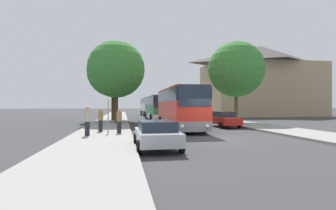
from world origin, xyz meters
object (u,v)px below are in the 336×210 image
Objects in this scene: pedestrian_waiting_far at (87,121)px; parked_car_left_curb at (157,134)px; parked_car_right_near at (224,119)px; tree_left_near at (113,71)px; bus_front at (180,108)px; bus_middle at (158,108)px; tree_right_near at (236,69)px; pedestrian_walking_back at (101,120)px; tree_left_far at (116,69)px; bus_rear at (149,106)px; bus_stop_sign at (108,112)px; pedestrian_waiting_near at (119,121)px.

parked_car_left_curb is at bearing 9.96° from pedestrian_waiting_far.
tree_left_near reaches higher than parked_car_right_near.
bus_front is 0.86× the size of bus_middle.
pedestrian_walking_back is at bearing -150.60° from tree_right_near.
tree_left_far is (0.56, -5.26, -0.42)m from tree_left_near.
bus_middle is at bearing -69.42° from parked_car_right_near.
pedestrian_waiting_far is 0.21× the size of tree_left_far.
pedestrian_waiting_far is (-7.20, -33.29, -0.75)m from bus_rear.
parked_car_right_near is at bearing -115.92° from pedestrian_walking_back.
tree_left_near reaches higher than bus_stop_sign.
bus_rear is at bearing 84.29° from parked_car_left_curb.
bus_stop_sign is (-5.75, -3.52, -0.24)m from bus_front.
tree_right_near is (7.74, 5.75, 4.24)m from bus_front.
pedestrian_waiting_near is 0.98× the size of pedestrian_walking_back.
parked_car_left_curb is (-3.19, -9.63, -1.13)m from bus_front.
pedestrian_waiting_near is (-9.59, -4.98, 0.23)m from parked_car_right_near.
parked_car_right_near is (7.75, 11.09, 0.05)m from parked_car_left_curb.
parked_car_right_near is 1.87× the size of bus_stop_sign.
bus_front is 6.13× the size of pedestrian_waiting_near.
tree_left_near is 5.31m from tree_left_far.
parked_car_right_near is 0.46× the size of tree_left_near.
bus_stop_sign is at bearing 160.57° from pedestrian_walking_back.
bus_stop_sign is (-5.99, -32.04, -0.24)m from bus_rear.
tree_right_near reaches higher than bus_middle.
bus_rear is 6.69× the size of pedestrian_walking_back.
parked_car_right_near reaches higher than parked_car_left_curb.
bus_stop_sign is 0.96m from pedestrian_waiting_near.
bus_rear is 32.47m from pedestrian_waiting_near.
tree_left_far reaches higher than bus_rear.
pedestrian_waiting_near is at bearing -100.42° from bus_rear.
pedestrian_waiting_far is 0.21× the size of tree_right_near.
bus_middle is 6.42× the size of pedestrian_waiting_far.
pedestrian_waiting_far is at bearing 27.55° from parked_car_right_near.
tree_right_near is at bearing -26.58° from tree_left_near.
pedestrian_waiting_far reaches higher than parked_car_left_curb.
bus_stop_sign reaches higher than pedestrian_waiting_far.
pedestrian_waiting_near is 17.09m from tree_left_near.
tree_left_near is (0.92, 17.43, 5.33)m from pedestrian_waiting_far.
parked_car_right_near is 2.61× the size of pedestrian_waiting_near.
pedestrian_waiting_near is 12.01m from tree_left_far.
parked_car_left_curb is 0.92× the size of parked_car_right_near.
pedestrian_waiting_far is at bearing -162.20° from pedestrian_waiting_near.
bus_front is 4.38× the size of bus_stop_sign.
pedestrian_waiting_far is at bearing -96.92° from tree_left_far.
bus_rear is 4.88× the size of bus_stop_sign.
bus_middle reaches higher than bus_stop_sign.
tree_left_far is (-5.49, 7.39, 4.16)m from bus_front.
tree_left_far is at bearing 127.30° from bus_front.
pedestrian_waiting_near is (-4.89, -16.95, -0.75)m from bus_middle.
parked_car_right_near is 11.54m from pedestrian_walking_back.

